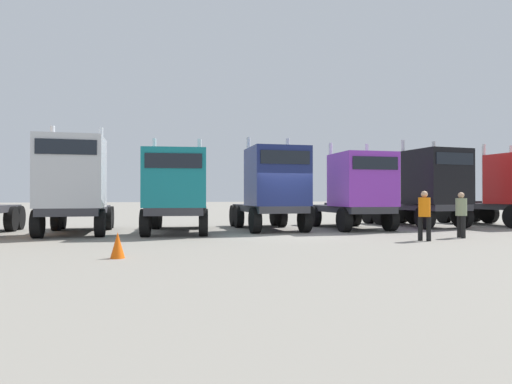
{
  "coord_description": "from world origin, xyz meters",
  "views": [
    {
      "loc": [
        -5.9,
        -16.52,
        1.56
      ],
      "look_at": [
        -0.53,
        3.6,
        1.75
      ],
      "focal_mm": 31.04,
      "sensor_mm": 36.0,
      "label": 1
    }
  ],
  "objects": [
    {
      "name": "ground",
      "position": [
        0.0,
        0.0,
        0.0
      ],
      "size": [
        200.0,
        200.0,
        0.0
      ],
      "primitive_type": "plane",
      "color": "gray"
    },
    {
      "name": "semi_truck_silver",
      "position": [
        -8.39,
        2.48,
        2.02
      ],
      "size": [
        2.64,
        6.04,
        4.47
      ],
      "rotation": [
        0.0,
        0.0,
        -1.59
      ],
      "color": "#333338",
      "rests_on": "ground"
    },
    {
      "name": "semi_truck_teal",
      "position": [
        -4.38,
        1.96,
        1.76
      ],
      "size": [
        3.35,
        6.61,
        3.99
      ],
      "rotation": [
        0.0,
        0.0,
        -1.71
      ],
      "color": "#333338",
      "rests_on": "ground"
    },
    {
      "name": "semi_truck_navy",
      "position": [
        -0.05,
        2.4,
        1.94
      ],
      "size": [
        2.66,
        5.84,
        4.27
      ],
      "rotation": [
        0.0,
        0.0,
        -1.59
      ],
      "color": "#333338",
      "rests_on": "ground"
    },
    {
      "name": "semi_truck_purple",
      "position": [
        3.87,
        2.08,
        1.83
      ],
      "size": [
        2.69,
        5.95,
        4.08
      ],
      "rotation": [
        0.0,
        0.0,
        -1.6
      ],
      "color": "#333338",
      "rests_on": "ground"
    },
    {
      "name": "semi_truck_black",
      "position": [
        8.07,
        2.53,
        1.99
      ],
      "size": [
        2.91,
        6.08,
        4.41
      ],
      "rotation": [
        0.0,
        0.0,
        -1.51
      ],
      "color": "#333338",
      "rests_on": "ground"
    },
    {
      "name": "semi_truck_red",
      "position": [
        12.6,
        2.0,
        1.95
      ],
      "size": [
        2.97,
        6.08,
        4.27
      ],
      "rotation": [
        0.0,
        0.0,
        -1.5
      ],
      "color": "#333338",
      "rests_on": "ground"
    },
    {
      "name": "visitor_in_hivis",
      "position": [
        3.72,
        -3.19,
        1.01
      ],
      "size": [
        0.57,
        0.57,
        1.74
      ],
      "rotation": [
        0.0,
        0.0,
        0.74
      ],
      "color": "black",
      "rests_on": "ground"
    },
    {
      "name": "visitor_with_camera",
      "position": [
        5.75,
        -2.57,
        0.99
      ],
      "size": [
        0.47,
        0.47,
        1.7
      ],
      "rotation": [
        0.0,
        0.0,
        2.95
      ],
      "color": "black",
      "rests_on": "ground"
    },
    {
      "name": "traffic_cone_mid",
      "position": [
        -6.39,
        -4.91,
        0.33
      ],
      "size": [
        0.36,
        0.36,
        0.66
      ],
      "primitive_type": "cone",
      "color": "#F2590C",
      "rests_on": "ground"
    }
  ]
}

